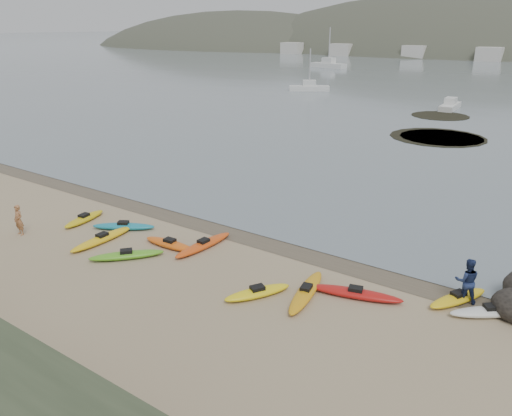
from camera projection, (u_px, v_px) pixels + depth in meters
The scene contains 7 objects.
ground at pixel (256, 235), 26.24m from camera, with size 600.00×600.00×0.00m, color tan.
wet_sand at pixel (253, 236), 26.00m from camera, with size 60.00×60.00×0.00m, color brown.
kayaks at pixel (227, 261), 22.95m from camera, with size 22.78×7.90×0.34m.
person_west at pixel (19, 220), 25.99m from camera, with size 0.60×0.39×1.64m, color #AA6E44.
person_east at pixel (467, 281), 19.57m from camera, with size 0.92×0.72×1.89m, color navy.
kelp_mats at pixel (439, 131), 51.24m from camera, with size 11.16×20.27×0.04m.
moored_boats at pixel (504, 78), 95.97m from camera, with size 105.28×77.99×1.31m.
Camera 1 is at (13.79, -19.78, 10.43)m, focal length 35.00 mm.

